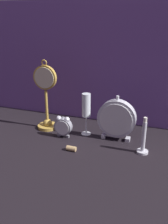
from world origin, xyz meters
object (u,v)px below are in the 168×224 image
pocket_watch_on_stand (46,101)px  wine_cork (71,148)px  alarm_clock_twin_bell (63,126)px  champagne_flute (86,108)px  brass_candlestick (143,141)px  mantel_clock_silver (116,119)px

pocket_watch_on_stand → wine_cork: 0.31m
alarm_clock_twin_bell → champagne_flute: bearing=36.1°
pocket_watch_on_stand → brass_candlestick: size_ratio=2.17×
champagne_flute → brass_candlestick: 0.31m
pocket_watch_on_stand → alarm_clock_twin_bell: (0.12, -0.07, -0.09)m
alarm_clock_twin_bell → brass_candlestick: brass_candlestick is taller
pocket_watch_on_stand → mantel_clock_silver: bearing=-1.6°
alarm_clock_twin_bell → wine_cork: size_ratio=2.54×
brass_candlestick → wine_cork: size_ratio=3.89×
brass_candlestick → mantel_clock_silver: bearing=148.6°
mantel_clock_silver → champagne_flute: mantel_clock_silver is taller
alarm_clock_twin_bell → wine_cork: bearing=-51.8°
champagne_flute → wine_cork: size_ratio=4.97×
mantel_clock_silver → wine_cork: bearing=-132.7°
pocket_watch_on_stand → mantel_clock_silver: size_ratio=1.64×
wine_cork → brass_candlestick: bearing=16.5°
alarm_clock_twin_bell → mantel_clock_silver: size_ratio=0.49×
pocket_watch_on_stand → brass_candlestick: bearing=-10.6°
mantel_clock_silver → wine_cork: (-0.16, -0.17, -0.09)m
pocket_watch_on_stand → wine_cork: pocket_watch_on_stand is taller
alarm_clock_twin_bell → champagne_flute: 0.14m
brass_candlestick → wine_cork: 0.31m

